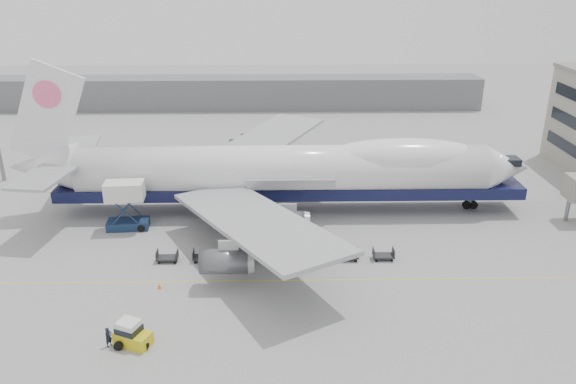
{
  "coord_description": "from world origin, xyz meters",
  "views": [
    {
      "loc": [
        -0.63,
        -56.16,
        30.13
      ],
      "look_at": [
        0.6,
        6.0,
        5.02
      ],
      "focal_mm": 35.0,
      "sensor_mm": 36.0,
      "label": 1
    }
  ],
  "objects_px": {
    "ground_worker": "(109,337)",
    "airliner": "(287,170)",
    "catering_truck": "(126,203)",
    "baggage_tug": "(131,334)"
  },
  "relations": [
    {
      "from": "airliner",
      "to": "ground_worker",
      "type": "distance_m",
      "value": 32.81
    },
    {
      "from": "airliner",
      "to": "baggage_tug",
      "type": "distance_m",
      "value": 31.72
    },
    {
      "from": "catering_truck",
      "to": "baggage_tug",
      "type": "distance_m",
      "value": 23.9
    },
    {
      "from": "airliner",
      "to": "catering_truck",
      "type": "relative_size",
      "value": 10.98
    },
    {
      "from": "airliner",
      "to": "catering_truck",
      "type": "bearing_deg",
      "value": -165.43
    },
    {
      "from": "airliner",
      "to": "ground_worker",
      "type": "bearing_deg",
      "value": -118.95
    },
    {
      "from": "catering_truck",
      "to": "ground_worker",
      "type": "height_order",
      "value": "catering_truck"
    },
    {
      "from": "catering_truck",
      "to": "airliner",
      "type": "bearing_deg",
      "value": 10.03
    },
    {
      "from": "ground_worker",
      "to": "airliner",
      "type": "bearing_deg",
      "value": 4.44
    },
    {
      "from": "catering_truck",
      "to": "baggage_tug",
      "type": "bearing_deg",
      "value": -80.18
    }
  ]
}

